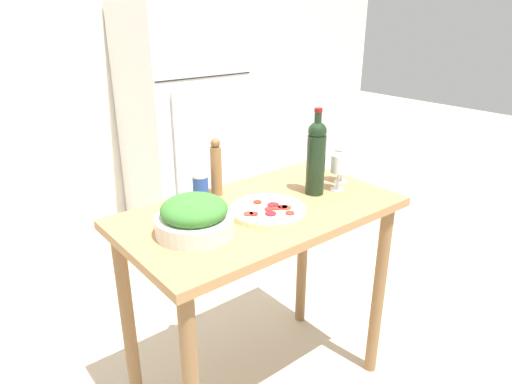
{
  "coord_description": "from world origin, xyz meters",
  "views": [
    {
      "loc": [
        -1.06,
        -1.28,
        1.67
      ],
      "look_at": [
        0.0,
        0.03,
        0.99
      ],
      "focal_mm": 32.0,
      "sensor_mm": 36.0,
      "label": 1
    }
  ],
  "objects": [
    {
      "name": "wall_back",
      "position": [
        0.0,
        2.12,
        1.3
      ],
      "size": [
        6.4,
        0.06,
        2.6
      ],
      "color": "silver",
      "rests_on": "ground_plane"
    },
    {
      "name": "refrigerator",
      "position": [
        0.65,
        1.73,
        0.86
      ],
      "size": [
        0.77,
        0.71,
        1.71
      ],
      "color": "silver",
      "rests_on": "ground_plane"
    },
    {
      "name": "prep_counter",
      "position": [
        0.0,
        0.0,
        0.77
      ],
      "size": [
        1.12,
        0.62,
        0.93
      ],
      "color": "#A87A4C",
      "rests_on": "ground_plane"
    },
    {
      "name": "wine_bottle",
      "position": [
        0.28,
        -0.02,
        1.09
      ],
      "size": [
        0.08,
        0.08,
        0.37
      ],
      "color": "black",
      "rests_on": "prep_counter"
    },
    {
      "name": "wine_glass_near",
      "position": [
        0.39,
        -0.06,
        1.04
      ],
      "size": [
        0.07,
        0.07,
        0.16
      ],
      "color": "silver",
      "rests_on": "prep_counter"
    },
    {
      "name": "wine_glass_far",
      "position": [
        0.47,
        0.0,
        1.04
      ],
      "size": [
        0.07,
        0.07,
        0.16
      ],
      "color": "silver",
      "rests_on": "prep_counter"
    },
    {
      "name": "pepper_mill",
      "position": [
        -0.06,
        0.23,
        1.05
      ],
      "size": [
        0.05,
        0.05,
        0.25
      ],
      "color": "olive",
      "rests_on": "prep_counter"
    },
    {
      "name": "salad_bowl",
      "position": [
        -0.32,
        -0.02,
        0.99
      ],
      "size": [
        0.28,
        0.28,
        0.14
      ],
      "color": "silver",
      "rests_on": "prep_counter"
    },
    {
      "name": "homemade_pizza",
      "position": [
        -0.01,
        -0.06,
        0.94
      ],
      "size": [
        0.3,
        0.3,
        0.03
      ],
      "color": "beige",
      "rests_on": "prep_counter"
    },
    {
      "name": "salt_canister",
      "position": [
        -0.14,
        0.22,
        0.98
      ],
      "size": [
        0.06,
        0.06,
        0.12
      ],
      "color": "#284CA3",
      "rests_on": "prep_counter"
    }
  ]
}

